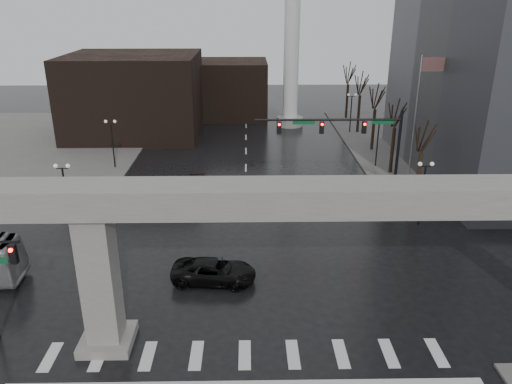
# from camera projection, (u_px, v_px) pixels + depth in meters

# --- Properties ---
(ground) EXTENTS (160.00, 160.00, 0.00)m
(ground) POSITION_uv_depth(u_px,v_px,m) (245.00, 342.00, 25.68)
(ground) COLOR black
(ground) RESTS_ON ground
(sidewalk_ne) EXTENTS (28.00, 36.00, 0.15)m
(sidewalk_ne) POSITION_uv_depth(u_px,v_px,m) (463.00, 144.00, 59.57)
(sidewalk_ne) COLOR slate
(sidewalk_ne) RESTS_ON ground
(sidewalk_nw) EXTENTS (28.00, 36.00, 0.15)m
(sidewalk_nw) POSITION_uv_depth(u_px,v_px,m) (26.00, 147.00, 58.73)
(sidewalk_nw) COLOR slate
(sidewalk_nw) RESTS_ON ground
(elevated_guideway) EXTENTS (48.00, 2.60, 8.70)m
(elevated_guideway) POSITION_uv_depth(u_px,v_px,m) (271.00, 220.00, 23.18)
(elevated_guideway) COLOR #999590
(elevated_guideway) RESTS_ON ground
(building_far_left) EXTENTS (16.00, 14.00, 10.00)m
(building_far_left) POSITION_uv_depth(u_px,v_px,m) (135.00, 95.00, 62.70)
(building_far_left) COLOR black
(building_far_left) RESTS_ON ground
(building_far_mid) EXTENTS (10.00, 10.00, 8.00)m
(building_far_mid) POSITION_uv_depth(u_px,v_px,m) (232.00, 89.00, 72.57)
(building_far_mid) COLOR black
(building_far_mid) RESTS_ON ground
(smokestack) EXTENTS (3.60, 3.60, 30.00)m
(smokestack) POSITION_uv_depth(u_px,v_px,m) (292.00, 23.00, 63.69)
(smokestack) COLOR silver
(smokestack) RESTS_ON ground
(signal_mast_arm) EXTENTS (12.12, 0.43, 8.00)m
(signal_mast_arm) POSITION_uv_depth(u_px,v_px,m) (354.00, 136.00, 41.18)
(signal_mast_arm) COLOR black
(signal_mast_arm) RESTS_ON ground
(flagpole_assembly) EXTENTS (2.06, 0.12, 12.00)m
(flagpole_assembly) POSITION_uv_depth(u_px,v_px,m) (420.00, 107.00, 43.64)
(flagpole_assembly) COLOR silver
(flagpole_assembly) RESTS_ON ground
(lamp_right_0) EXTENTS (1.22, 0.32, 5.11)m
(lamp_right_0) POSITION_uv_depth(u_px,v_px,m) (424.00, 183.00, 37.65)
(lamp_right_0) COLOR black
(lamp_right_0) RESTS_ON ground
(lamp_right_1) EXTENTS (1.22, 0.32, 5.11)m
(lamp_right_1) POSITION_uv_depth(u_px,v_px,m) (378.00, 135.00, 50.68)
(lamp_right_1) COLOR black
(lamp_right_1) RESTS_ON ground
(lamp_right_2) EXTENTS (1.22, 0.32, 5.11)m
(lamp_right_2) POSITION_uv_depth(u_px,v_px,m) (351.00, 106.00, 63.70)
(lamp_right_2) COLOR black
(lamp_right_2) RESTS_ON ground
(lamp_left_0) EXTENTS (1.22, 0.32, 5.11)m
(lamp_left_0) POSITION_uv_depth(u_px,v_px,m) (65.00, 185.00, 37.22)
(lamp_left_0) COLOR black
(lamp_left_0) RESTS_ON ground
(lamp_left_1) EXTENTS (1.22, 0.32, 5.11)m
(lamp_left_1) POSITION_uv_depth(u_px,v_px,m) (112.00, 136.00, 50.25)
(lamp_left_1) COLOR black
(lamp_left_1) RESTS_ON ground
(lamp_left_2) EXTENTS (1.22, 0.32, 5.11)m
(lamp_left_2) POSITION_uv_depth(u_px,v_px,m) (140.00, 107.00, 63.27)
(lamp_left_2) COLOR black
(lamp_left_2) RESTS_ON ground
(tree_right_0) EXTENTS (1.09, 1.58, 7.50)m
(tree_right_0) POSITION_uv_depth(u_px,v_px,m) (419.00, 173.00, 41.66)
(tree_right_0) COLOR black
(tree_right_0) RESTS_ON ground
(tree_right_1) EXTENTS (1.09, 1.61, 7.67)m
(tree_right_1) POSITION_uv_depth(u_px,v_px,m) (393.00, 146.00, 49.08)
(tree_right_1) COLOR black
(tree_right_1) RESTS_ON ground
(tree_right_2) EXTENTS (1.10, 1.63, 7.85)m
(tree_right_2) POSITION_uv_depth(u_px,v_px,m) (374.00, 126.00, 56.50)
(tree_right_2) COLOR black
(tree_right_2) RESTS_ON ground
(tree_right_3) EXTENTS (1.11, 1.66, 8.02)m
(tree_right_3) POSITION_uv_depth(u_px,v_px,m) (359.00, 110.00, 63.92)
(tree_right_3) COLOR black
(tree_right_3) RESTS_ON ground
(tree_right_4) EXTENTS (1.12, 1.69, 8.19)m
(tree_right_4) POSITION_uv_depth(u_px,v_px,m) (347.00, 98.00, 71.34)
(tree_right_4) COLOR black
(tree_right_4) RESTS_ON ground
(pickup_truck) EXTENTS (5.39, 2.87, 1.44)m
(pickup_truck) POSITION_uv_depth(u_px,v_px,m) (214.00, 271.00, 30.85)
(pickup_truck) COLOR black
(pickup_truck) RESTS_ON ground
(far_car) EXTENTS (2.18, 4.93, 1.65)m
(far_car) POSITION_uv_depth(u_px,v_px,m) (194.00, 186.00, 44.48)
(far_car) COLOR black
(far_car) RESTS_ON ground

